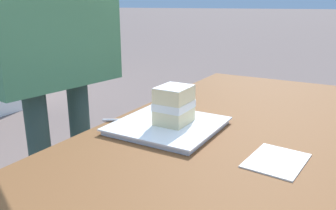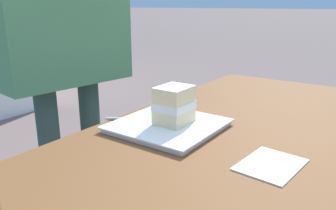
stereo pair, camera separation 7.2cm
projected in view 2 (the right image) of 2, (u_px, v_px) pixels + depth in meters
patio_table at (275, 179)px, 0.86m from camera, size 1.28×0.85×0.77m
dessert_plate at (168, 126)px, 0.88m from camera, size 0.25×0.25×0.02m
cake_slice at (174, 105)px, 0.86m from camera, size 0.09×0.09×0.10m
dessert_fork at (140, 119)px, 0.94m from camera, size 0.10×0.15×0.01m
paper_napkin at (271, 165)px, 0.68m from camera, size 0.15×0.12×0.00m
diner_person at (60, 3)px, 1.10m from camera, size 0.46×0.59×1.61m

